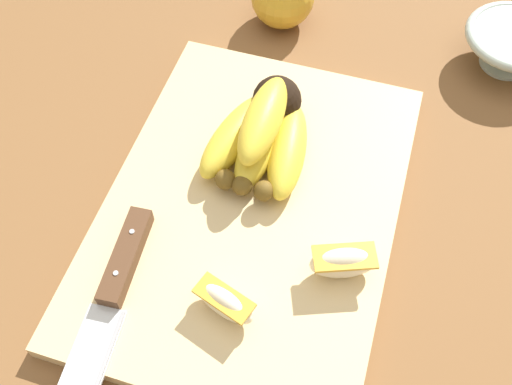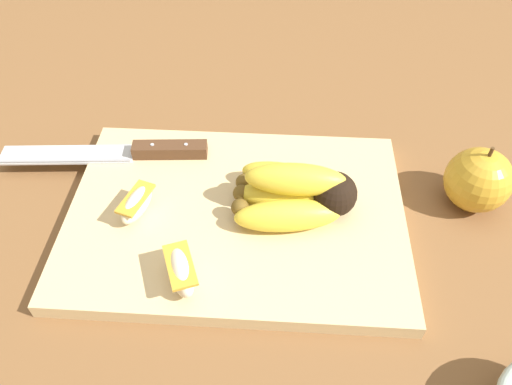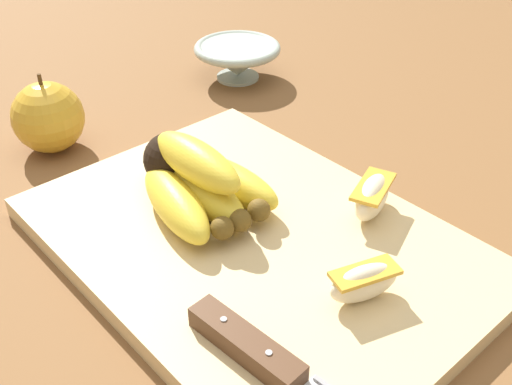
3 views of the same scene
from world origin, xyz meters
TOP-DOWN VIEW (x-y plane):
  - ground_plane at (0.00, 0.00)m, footprint 6.00×6.00m
  - cutting_board at (0.01, 0.01)m, footprint 0.41×0.29m
  - banana_bunch at (0.09, 0.02)m, footprint 0.15×0.12m
  - chefs_knife at (-0.13, 0.10)m, footprint 0.28×0.05m
  - apple_wedge_near at (-0.03, -0.09)m, footprint 0.05×0.07m
  - apple_wedge_middle at (-0.10, -0.00)m, footprint 0.04×0.06m
  - whole_apple at (0.31, 0.06)m, footprint 0.08×0.08m

SIDE VIEW (x-z plane):
  - ground_plane at x=0.00m, z-range 0.00..0.00m
  - cutting_board at x=0.01m, z-range 0.00..0.02m
  - chefs_knife at x=-0.13m, z-range 0.02..0.04m
  - apple_wedge_middle at x=-0.10m, z-range 0.02..0.05m
  - apple_wedge_near at x=-0.03m, z-range 0.02..0.06m
  - whole_apple at x=0.31m, z-range -0.01..0.09m
  - banana_bunch at x=0.09m, z-range 0.01..0.08m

